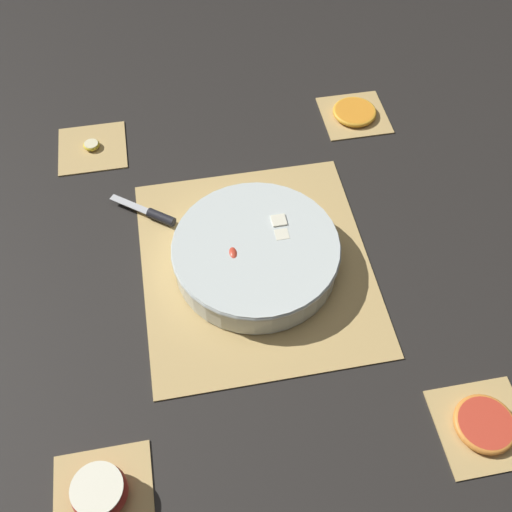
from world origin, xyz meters
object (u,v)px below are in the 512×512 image
at_px(fruit_salad_bowl, 256,252).
at_px(grapefruit_slice, 485,424).
at_px(apple_half, 100,492).
at_px(orange_slice_whole, 355,112).
at_px(paring_knife, 158,216).
at_px(banana_coin_single, 91,145).

xyz_separation_m(fruit_salad_bowl, grapefruit_slice, (-0.35, -0.28, -0.03)).
relative_size(apple_half, orange_slice_whole, 0.83).
xyz_separation_m(orange_slice_whole, grapefruit_slice, (-0.71, 0.00, 0.00)).
height_order(fruit_salad_bowl, paring_knife, fruit_salad_bowl).
xyz_separation_m(paring_knife, orange_slice_whole, (0.22, -0.45, -0.00)).
xyz_separation_m(paring_knife, banana_coin_single, (0.22, 0.12, -0.00)).
xyz_separation_m(paring_knife, grapefruit_slice, (-0.49, -0.45, -0.00)).
bearing_deg(paring_knife, fruit_salad_bowl, -129.23).
relative_size(fruit_salad_bowl, banana_coin_single, 8.78).
xyz_separation_m(apple_half, banana_coin_single, (0.71, 0.00, -0.02)).
xyz_separation_m(fruit_salad_bowl, paring_knife, (0.13, 0.16, -0.02)).
distance_m(fruit_salad_bowl, orange_slice_whole, 0.45).
relative_size(fruit_salad_bowl, grapefruit_slice, 3.14).
bearing_deg(banana_coin_single, fruit_salad_bowl, -141.30).
distance_m(fruit_salad_bowl, grapefruit_slice, 0.45).
distance_m(apple_half, banana_coin_single, 0.71).
relative_size(orange_slice_whole, banana_coin_single, 2.83).
height_order(paring_knife, banana_coin_single, paring_knife).
height_order(paring_knife, grapefruit_slice, paring_knife).
distance_m(fruit_salad_bowl, banana_coin_single, 0.45).
bearing_deg(orange_slice_whole, fruit_salad_bowl, 141.34).
relative_size(fruit_salad_bowl, apple_half, 3.74).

